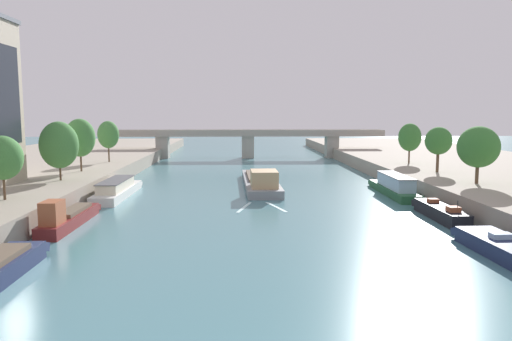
{
  "coord_description": "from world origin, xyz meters",
  "views": [
    {
      "loc": [
        -2.48,
        -16.75,
        10.55
      ],
      "look_at": [
        0.0,
        47.09,
        2.9
      ],
      "focal_mm": 33.94,
      "sensor_mm": 36.0,
      "label": 1
    }
  ],
  "objects_px": {
    "tree_left_second": "(2,158)",
    "tree_left_far": "(108,135)",
    "bridge_far": "(248,140)",
    "tree_right_third": "(438,141)",
    "barge_midriver": "(261,181)",
    "moored_boat_left_downstream": "(117,189)",
    "tree_right_past_mid": "(478,147)",
    "moored_boat_right_far": "(440,212)",
    "tree_right_second": "(410,137)",
    "tree_left_third": "(80,138)",
    "tree_left_distant": "(59,145)",
    "moored_boat_left_lone": "(68,217)",
    "moored_boat_right_lone": "(394,186)"
  },
  "relations": [
    {
      "from": "tree_left_third",
      "to": "tree_left_far",
      "type": "relative_size",
      "value": 1.08
    },
    {
      "from": "moored_boat_left_downstream",
      "to": "tree_right_third",
      "type": "relative_size",
      "value": 2.48
    },
    {
      "from": "tree_left_second",
      "to": "tree_right_third",
      "type": "xyz_separation_m",
      "value": [
        50.08,
        19.67,
        0.35
      ]
    },
    {
      "from": "tree_left_second",
      "to": "bridge_far",
      "type": "bearing_deg",
      "value": 69.79
    },
    {
      "from": "tree_left_third",
      "to": "tree_right_past_mid",
      "type": "distance_m",
      "value": 52.03
    },
    {
      "from": "barge_midriver",
      "to": "moored_boat_left_downstream",
      "type": "height_order",
      "value": "barge_midriver"
    },
    {
      "from": "tree_left_second",
      "to": "tree_right_past_mid",
      "type": "relative_size",
      "value": 0.91
    },
    {
      "from": "barge_midriver",
      "to": "tree_right_second",
      "type": "bearing_deg",
      "value": 21.77
    },
    {
      "from": "moored_boat_left_lone",
      "to": "moored_boat_right_far",
      "type": "relative_size",
      "value": 1.22
    },
    {
      "from": "moored_boat_right_lone",
      "to": "tree_left_far",
      "type": "distance_m",
      "value": 47.2
    },
    {
      "from": "barge_midriver",
      "to": "tree_right_past_mid",
      "type": "height_order",
      "value": "tree_right_past_mid"
    },
    {
      "from": "barge_midriver",
      "to": "tree_right_third",
      "type": "xyz_separation_m",
      "value": [
        24.61,
        -1.81,
        5.72
      ]
    },
    {
      "from": "tree_left_far",
      "to": "tree_right_second",
      "type": "distance_m",
      "value": 49.89
    },
    {
      "from": "tree_left_distant",
      "to": "tree_right_third",
      "type": "height_order",
      "value": "tree_left_distant"
    },
    {
      "from": "moored_boat_right_far",
      "to": "tree_right_second",
      "type": "relative_size",
      "value": 1.59
    },
    {
      "from": "tree_right_past_mid",
      "to": "barge_midriver",
      "type": "bearing_deg",
      "value": 152.53
    },
    {
      "from": "moored_boat_right_far",
      "to": "tree_left_third",
      "type": "relative_size",
      "value": 1.4
    },
    {
      "from": "barge_midriver",
      "to": "bridge_far",
      "type": "xyz_separation_m",
      "value": [
        -0.81,
        45.49,
        3.3
      ]
    },
    {
      "from": "tree_left_far",
      "to": "tree_left_distant",
      "type": "bearing_deg",
      "value": -90.19
    },
    {
      "from": "tree_left_third",
      "to": "moored_boat_left_downstream",
      "type": "bearing_deg",
      "value": -48.9
    },
    {
      "from": "moored_boat_left_lone",
      "to": "moored_boat_right_far",
      "type": "bearing_deg",
      "value": 3.45
    },
    {
      "from": "tree_left_distant",
      "to": "tree_left_far",
      "type": "bearing_deg",
      "value": 89.81
    },
    {
      "from": "moored_boat_left_downstream",
      "to": "tree_right_second",
      "type": "height_order",
      "value": "tree_right_second"
    },
    {
      "from": "tree_left_distant",
      "to": "tree_left_third",
      "type": "distance_m",
      "value": 9.32
    },
    {
      "from": "barge_midriver",
      "to": "moored_boat_left_lone",
      "type": "relative_size",
      "value": 1.87
    },
    {
      "from": "moored_boat_right_far",
      "to": "tree_left_far",
      "type": "distance_m",
      "value": 55.09
    },
    {
      "from": "tree_left_second",
      "to": "tree_left_far",
      "type": "distance_m",
      "value": 35.7
    },
    {
      "from": "moored_boat_right_far",
      "to": "tree_right_past_mid",
      "type": "height_order",
      "value": "tree_right_past_mid"
    },
    {
      "from": "moored_boat_right_lone",
      "to": "tree_right_past_mid",
      "type": "bearing_deg",
      "value": -38.04
    },
    {
      "from": "tree_left_second",
      "to": "tree_left_third",
      "type": "height_order",
      "value": "tree_left_third"
    },
    {
      "from": "tree_right_second",
      "to": "tree_left_far",
      "type": "bearing_deg",
      "value": 175.04
    },
    {
      "from": "moored_boat_left_downstream",
      "to": "tree_right_second",
      "type": "distance_m",
      "value": 46.71
    },
    {
      "from": "moored_boat_left_lone",
      "to": "tree_right_third",
      "type": "height_order",
      "value": "tree_right_third"
    },
    {
      "from": "tree_right_third",
      "to": "tree_right_second",
      "type": "relative_size",
      "value": 0.96
    },
    {
      "from": "bridge_far",
      "to": "moored_boat_right_far",
      "type": "bearing_deg",
      "value": -75.03
    },
    {
      "from": "moored_boat_left_lone",
      "to": "moored_boat_right_lone",
      "type": "distance_m",
      "value": 39.55
    },
    {
      "from": "tree_left_third",
      "to": "tree_right_past_mid",
      "type": "xyz_separation_m",
      "value": [
        50.11,
        -14.0,
        -0.45
      ]
    },
    {
      "from": "moored_boat_left_downstream",
      "to": "tree_right_third",
      "type": "height_order",
      "value": "tree_right_third"
    },
    {
      "from": "tree_left_third",
      "to": "barge_midriver",
      "type": "bearing_deg",
      "value": -2.61
    },
    {
      "from": "tree_left_second",
      "to": "moored_boat_right_far",
      "type": "bearing_deg",
      "value": 0.61
    },
    {
      "from": "moored_boat_right_far",
      "to": "tree_right_past_mid",
      "type": "relative_size",
      "value": 1.55
    },
    {
      "from": "moored_boat_left_lone",
      "to": "moored_boat_right_far",
      "type": "xyz_separation_m",
      "value": [
        36.0,
        2.17,
        -0.22
      ]
    },
    {
      "from": "tree_right_past_mid",
      "to": "bridge_far",
      "type": "bearing_deg",
      "value": 113.62
    },
    {
      "from": "moored_boat_left_lone",
      "to": "tree_left_third",
      "type": "relative_size",
      "value": 1.71
    },
    {
      "from": "barge_midriver",
      "to": "tree_right_second",
      "type": "distance_m",
      "value": 27.28
    },
    {
      "from": "barge_midriver",
      "to": "moored_boat_left_lone",
      "type": "distance_m",
      "value": 30.0
    },
    {
      "from": "barge_midriver",
      "to": "moored_boat_right_far",
      "type": "bearing_deg",
      "value": -51.09
    },
    {
      "from": "tree_right_second",
      "to": "moored_boat_left_lone",
      "type": "bearing_deg",
      "value": -142.94
    },
    {
      "from": "bridge_far",
      "to": "tree_right_third",
      "type": "bearing_deg",
      "value": -61.74
    },
    {
      "from": "tree_left_far",
      "to": "tree_right_second",
      "type": "xyz_separation_m",
      "value": [
        49.7,
        -4.32,
        -0.32
      ]
    }
  ]
}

